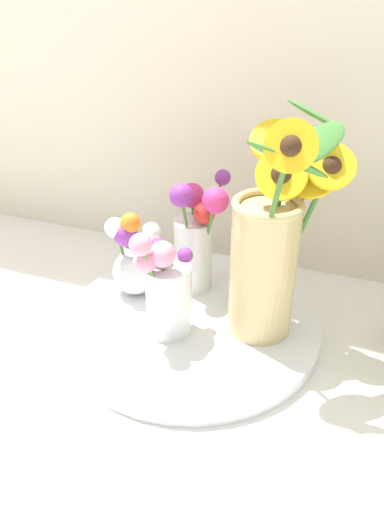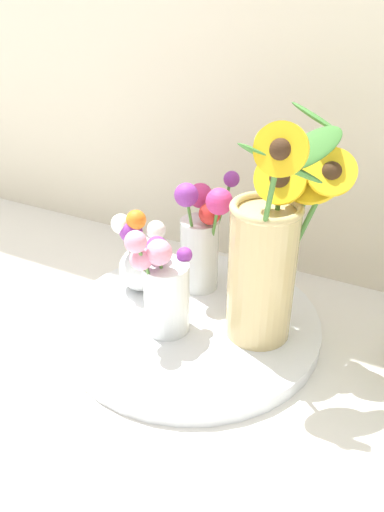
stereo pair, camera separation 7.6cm
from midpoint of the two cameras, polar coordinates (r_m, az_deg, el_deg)
ground_plane at (r=0.76m, az=-7.33°, el=-13.32°), size 6.00×6.00×0.00m
serving_tray at (r=0.83m, az=-2.64°, el=-7.69°), size 0.42×0.42×0.02m
mason_jar_sunflowers at (r=0.72m, az=5.92°, el=0.89°), size 0.16×0.20×0.36m
vase_small_center at (r=0.75m, az=-5.90°, el=-3.83°), size 0.07×0.10×0.19m
vase_bulb_right at (r=0.85m, az=-9.18°, el=-0.67°), size 0.09×0.08×0.16m
vase_small_back at (r=0.84m, az=-2.18°, el=2.16°), size 0.10×0.11×0.21m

